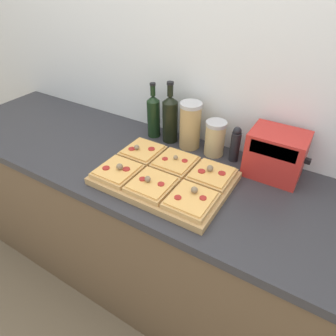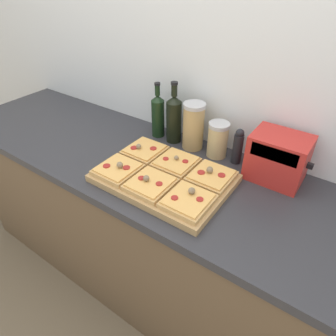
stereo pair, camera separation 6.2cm
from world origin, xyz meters
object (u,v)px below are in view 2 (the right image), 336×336
(olive_oil_bottle, at_px, (158,115))
(toaster_oven, at_px, (278,158))
(grain_jar_tall, at_px, (193,126))
(cutting_board, at_px, (164,178))
(pepper_mill, at_px, (238,146))
(grain_jar_short, at_px, (218,140))
(wine_bottle, at_px, (174,118))

(olive_oil_bottle, height_order, toaster_oven, olive_oil_bottle)
(grain_jar_tall, bearing_deg, cutting_board, -81.67)
(grain_jar_tall, distance_m, pepper_mill, 0.24)
(olive_oil_bottle, bearing_deg, grain_jar_short, 0.00)
(wine_bottle, relative_size, toaster_oven, 1.23)
(toaster_oven, bearing_deg, grain_jar_tall, 177.46)
(cutting_board, height_order, grain_jar_short, grain_jar_short)
(grain_jar_tall, bearing_deg, wine_bottle, 180.00)
(pepper_mill, bearing_deg, toaster_oven, -5.76)
(grain_jar_tall, bearing_deg, olive_oil_bottle, 180.00)
(wine_bottle, bearing_deg, toaster_oven, -2.00)
(pepper_mill, relative_size, toaster_oven, 0.68)
(toaster_oven, bearing_deg, pepper_mill, 174.24)
(cutting_board, relative_size, pepper_mill, 3.18)
(grain_jar_tall, relative_size, pepper_mill, 1.35)
(olive_oil_bottle, bearing_deg, wine_bottle, 0.00)
(grain_jar_tall, bearing_deg, grain_jar_short, 0.00)
(pepper_mill, bearing_deg, wine_bottle, 180.00)
(grain_jar_short, height_order, pepper_mill, pepper_mill)
(grain_jar_short, xyz_separation_m, pepper_mill, (0.10, 0.00, -0.00))
(grain_jar_tall, height_order, grain_jar_short, grain_jar_tall)
(olive_oil_bottle, distance_m, wine_bottle, 0.10)
(wine_bottle, height_order, grain_jar_short, wine_bottle)
(cutting_board, distance_m, grain_jar_tall, 0.33)
(pepper_mill, bearing_deg, olive_oil_bottle, 180.00)
(wine_bottle, bearing_deg, pepper_mill, -0.00)
(cutting_board, xyz_separation_m, wine_bottle, (-0.16, 0.31, 0.11))
(grain_jar_short, bearing_deg, cutting_board, -106.04)
(cutting_board, bearing_deg, grain_jar_short, 73.96)
(wine_bottle, distance_m, grain_jar_tall, 0.11)
(grain_jar_short, distance_m, pepper_mill, 0.10)
(wine_bottle, bearing_deg, grain_jar_tall, -0.00)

